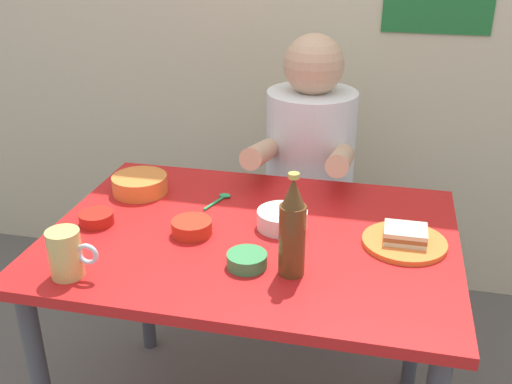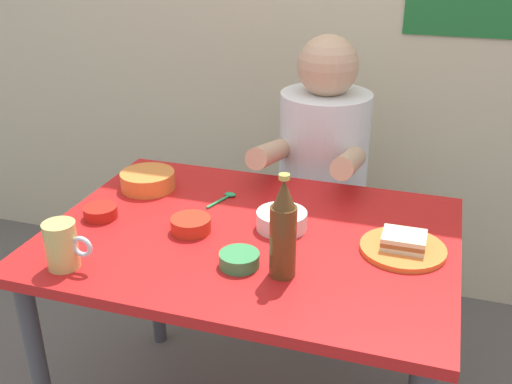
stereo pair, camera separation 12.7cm
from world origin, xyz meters
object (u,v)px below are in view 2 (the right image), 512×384
(plate_orange, at_px, (403,249))
(beer_mug, at_px, (62,245))
(person_seated, at_px, (323,150))
(beer_bottle, at_px, (283,231))
(sauce_bowl_chili, at_px, (191,224))
(dining_table, at_px, (251,262))
(stool, at_px, (319,249))
(sandwich, at_px, (404,240))

(plate_orange, xyz_separation_m, beer_mug, (-0.78, -0.33, 0.05))
(beer_mug, bearing_deg, person_seated, 64.01)
(person_seated, distance_m, beer_bottle, 0.80)
(beer_bottle, height_order, sauce_bowl_chili, beer_bottle)
(plate_orange, bearing_deg, beer_bottle, -143.16)
(plate_orange, xyz_separation_m, beer_bottle, (-0.27, -0.20, 0.11))
(dining_table, xyz_separation_m, sauce_bowl_chili, (-0.16, -0.04, 0.12))
(beer_mug, bearing_deg, stool, 64.28)
(sauce_bowl_chili, bearing_deg, plate_orange, 6.82)
(dining_table, bearing_deg, beer_mug, -141.32)
(sauce_bowl_chili, bearing_deg, person_seated, 71.01)
(dining_table, bearing_deg, sauce_bowl_chili, -165.01)
(dining_table, distance_m, beer_mug, 0.51)
(person_seated, xyz_separation_m, beer_bottle, (0.07, -0.79, 0.09))
(plate_orange, bearing_deg, beer_mug, -157.25)
(sandwich, height_order, beer_bottle, beer_bottle)
(stool, bearing_deg, sauce_bowl_chili, -108.70)
(person_seated, bearing_deg, plate_orange, -60.61)
(stool, height_order, beer_mug, beer_mug)
(beer_bottle, bearing_deg, dining_table, 128.38)
(plate_orange, relative_size, beer_mug, 1.75)
(sandwich, distance_m, beer_mug, 0.85)
(dining_table, distance_m, stool, 0.70)
(dining_table, xyz_separation_m, sandwich, (0.40, 0.03, 0.13))
(stool, height_order, beer_bottle, beer_bottle)
(dining_table, distance_m, plate_orange, 0.42)
(person_seated, xyz_separation_m, beer_mug, (-0.45, -0.92, 0.03))
(plate_orange, xyz_separation_m, sandwich, (-0.00, 0.00, 0.02))
(stool, height_order, plate_orange, plate_orange)
(stool, relative_size, sandwich, 4.09)
(plate_orange, height_order, beer_mug, beer_mug)
(person_seated, bearing_deg, dining_table, -96.49)
(plate_orange, bearing_deg, person_seated, 119.39)
(stool, bearing_deg, sandwich, -61.07)
(stool, bearing_deg, dining_table, -96.37)
(sauce_bowl_chili, bearing_deg, sandwich, 6.82)
(beer_mug, height_order, beer_bottle, beer_bottle)
(beer_mug, bearing_deg, plate_orange, 22.75)
(sandwich, height_order, beer_mug, beer_mug)
(stool, distance_m, beer_bottle, 0.96)
(person_seated, height_order, sandwich, person_seated)
(dining_table, xyz_separation_m, stool, (0.07, 0.63, -0.30))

